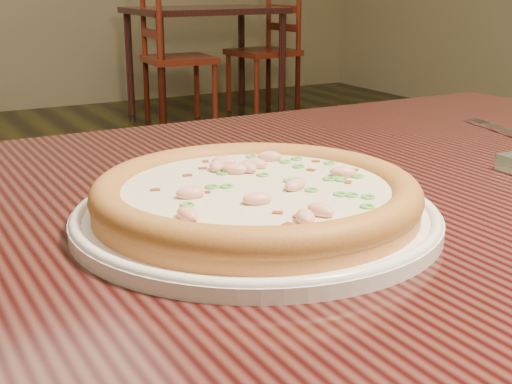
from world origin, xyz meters
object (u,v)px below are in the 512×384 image
pizza (256,195)px  hero_table (333,281)px  plate (256,216)px  bg_table_right (204,22)px  chair_c (171,58)px  chair_d (269,51)px

pizza → hero_table: bearing=22.6°
plate → pizza: bearing=28.4°
bg_table_right → chair_c: bearing=-150.1°
plate → bg_table_right: 4.47m
hero_table → bg_table_right: size_ratio=1.20×
plate → chair_d: bearing=59.5°
pizza → chair_c: size_ratio=0.30×
bg_table_right → pizza: bearing=-114.7°
chair_c → chair_d: size_ratio=1.00×
plate → chair_d: chair_d is taller
pizza → bg_table_right: 4.47m
hero_table → pizza: size_ratio=4.24×
plate → bg_table_right: plate is taller
chair_c → hero_table: bearing=-110.3°
chair_c → chair_d: same height
hero_table → pizza: 0.18m
hero_table → plate: bearing=-157.4°
bg_table_right → chair_d: 0.53m
pizza → bg_table_right: bearing=65.3°
plate → chair_c: chair_c is taller
chair_d → plate: bearing=-120.5°
hero_table → plate: (-0.12, -0.05, 0.11)m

